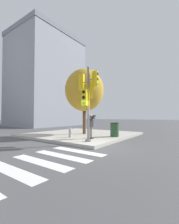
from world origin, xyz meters
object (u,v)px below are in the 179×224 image
at_px(traffic_signal_pole, 88,92).
at_px(trash_bin, 115,130).
at_px(person_photographer, 91,124).
at_px(street_tree, 84,90).
at_px(fire_hydrant, 70,133).

distance_m(traffic_signal_pole, trash_bin, 3.68).
distance_m(person_photographer, street_tree, 3.83).
bearing_deg(street_tree, trash_bin, -91.94).
distance_m(traffic_signal_pole, fire_hydrant, 3.28).
bearing_deg(person_photographer, street_tree, 46.34).
bearing_deg(person_photographer, traffic_signal_pole, -152.02).
height_order(person_photographer, street_tree, street_tree).
height_order(street_tree, fire_hydrant, street_tree).
distance_m(street_tree, fire_hydrant, 4.05).
distance_m(fire_hydrant, trash_bin, 3.17).
xyz_separation_m(person_photographer, trash_bin, (1.79, -0.84, -0.46)).
height_order(fire_hydrant, trash_bin, trash_bin).
bearing_deg(trash_bin, street_tree, 88.06).
bearing_deg(street_tree, person_photographer, -133.66).
xyz_separation_m(traffic_signal_pole, trash_bin, (2.81, -0.30, -2.35)).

